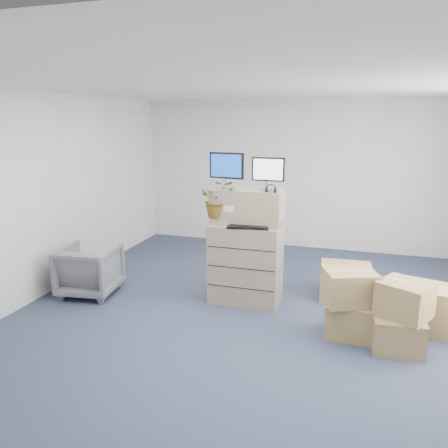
{
  "coord_description": "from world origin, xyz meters",
  "views": [
    {
      "loc": [
        1.17,
        -4.81,
        2.44
      ],
      "look_at": [
        -0.46,
        0.4,
        1.12
      ],
      "focal_mm": 35.0,
      "sensor_mm": 36.0,
      "label": 1
    }
  ],
  "objects_px": {
    "filing_cabinet_lower": "(246,263)",
    "keyboard": "(248,227)",
    "water_bottle": "(255,213)",
    "monitor_right": "(268,172)",
    "monitor_left": "(227,168)",
    "potted_plant": "(218,204)",
    "office_chair": "(90,268)"
  },
  "relations": [
    {
      "from": "keyboard",
      "to": "water_bottle",
      "type": "distance_m",
      "value": 0.29
    },
    {
      "from": "keyboard",
      "to": "monitor_left",
      "type": "bearing_deg",
      "value": 143.87
    },
    {
      "from": "filing_cabinet_lower",
      "to": "office_chair",
      "type": "xyz_separation_m",
      "value": [
        -2.18,
        -0.41,
        -0.16
      ]
    },
    {
      "from": "monitor_right",
      "to": "filing_cabinet_lower",
      "type": "bearing_deg",
      "value": -170.05
    },
    {
      "from": "potted_plant",
      "to": "monitor_right",
      "type": "bearing_deg",
      "value": 11.17
    },
    {
      "from": "filing_cabinet_lower",
      "to": "monitor_right",
      "type": "relative_size",
      "value": 2.56
    },
    {
      "from": "monitor_right",
      "to": "keyboard",
      "type": "bearing_deg",
      "value": -131.56
    },
    {
      "from": "monitor_left",
      "to": "keyboard",
      "type": "height_order",
      "value": "monitor_left"
    },
    {
      "from": "monitor_right",
      "to": "water_bottle",
      "type": "relative_size",
      "value": 1.47
    },
    {
      "from": "potted_plant",
      "to": "water_bottle",
      "type": "bearing_deg",
      "value": 20.62
    },
    {
      "from": "filing_cabinet_lower",
      "to": "water_bottle",
      "type": "distance_m",
      "value": 0.7
    },
    {
      "from": "potted_plant",
      "to": "monitor_left",
      "type": "bearing_deg",
      "value": 47.39
    },
    {
      "from": "filing_cabinet_lower",
      "to": "keyboard",
      "type": "xyz_separation_m",
      "value": [
        0.07,
        -0.17,
        0.56
      ]
    },
    {
      "from": "filing_cabinet_lower",
      "to": "monitor_right",
      "type": "xyz_separation_m",
      "value": [
        0.27,
        0.04,
        1.24
      ]
    },
    {
      "from": "potted_plant",
      "to": "office_chair",
      "type": "height_order",
      "value": "potted_plant"
    },
    {
      "from": "keyboard",
      "to": "office_chair",
      "type": "bearing_deg",
      "value": 178.09
    },
    {
      "from": "keyboard",
      "to": "potted_plant",
      "type": "xyz_separation_m",
      "value": [
        -0.44,
        0.09,
        0.26
      ]
    },
    {
      "from": "monitor_left",
      "to": "keyboard",
      "type": "relative_size",
      "value": 0.89
    },
    {
      "from": "monitor_left",
      "to": "monitor_right",
      "type": "relative_size",
      "value": 1.12
    },
    {
      "from": "monitor_right",
      "to": "office_chair",
      "type": "bearing_deg",
      "value": -168.25
    },
    {
      "from": "monitor_left",
      "to": "office_chair",
      "type": "relative_size",
      "value": 0.62
    },
    {
      "from": "filing_cabinet_lower",
      "to": "keyboard",
      "type": "bearing_deg",
      "value": -68.16
    },
    {
      "from": "monitor_right",
      "to": "water_bottle",
      "type": "bearing_deg",
      "value": 166.77
    },
    {
      "from": "monitor_left",
      "to": "office_chair",
      "type": "height_order",
      "value": "monitor_left"
    },
    {
      "from": "monitor_left",
      "to": "keyboard",
      "type": "xyz_separation_m",
      "value": [
        0.35,
        -0.19,
        -0.71
      ]
    },
    {
      "from": "monitor_right",
      "to": "potted_plant",
      "type": "relative_size",
      "value": 0.68
    },
    {
      "from": "filing_cabinet_lower",
      "to": "potted_plant",
      "type": "bearing_deg",
      "value": -167.23
    },
    {
      "from": "monitor_right",
      "to": "office_chair",
      "type": "distance_m",
      "value": 2.85
    },
    {
      "from": "monitor_left",
      "to": "potted_plant",
      "type": "bearing_deg",
      "value": -125.17
    },
    {
      "from": "keyboard",
      "to": "water_bottle",
      "type": "xyz_separation_m",
      "value": [
        0.02,
        0.26,
        0.13
      ]
    },
    {
      "from": "monitor_left",
      "to": "potted_plant",
      "type": "xyz_separation_m",
      "value": [
        -0.09,
        -0.1,
        -0.46
      ]
    },
    {
      "from": "monitor_left",
      "to": "potted_plant",
      "type": "distance_m",
      "value": 0.48
    }
  ]
}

